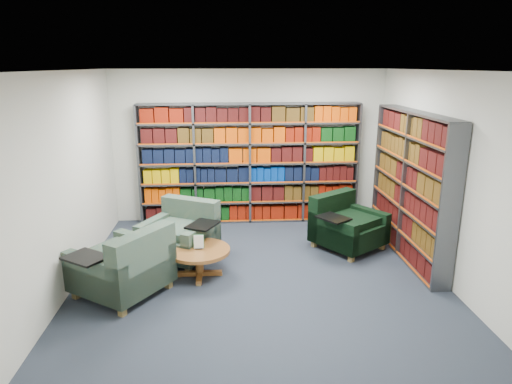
{
  "coord_description": "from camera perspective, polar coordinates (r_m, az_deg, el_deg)",
  "views": [
    {
      "loc": [
        -0.44,
        -5.88,
        2.87
      ],
      "look_at": [
        0.0,
        0.6,
        1.05
      ],
      "focal_mm": 32.0,
      "sensor_mm": 36.0,
      "label": 1
    }
  ],
  "objects": [
    {
      "name": "chair_teal_left",
      "position": [
        7.1,
        -9.19,
        -5.38
      ],
      "size": [
        1.28,
        1.28,
        0.86
      ],
      "color": "#042A35",
      "rests_on": "ground"
    },
    {
      "name": "bookshelf_right",
      "position": [
        7.27,
        18.74,
        0.7
      ],
      "size": [
        0.28,
        2.5,
        2.2
      ],
      "color": "#47494F",
      "rests_on": "ground"
    },
    {
      "name": "coffee_table",
      "position": [
        6.44,
        -7.12,
        -7.75
      ],
      "size": [
        0.86,
        0.86,
        0.61
      ],
      "color": "brown",
      "rests_on": "ground"
    },
    {
      "name": "room_shell",
      "position": [
        6.08,
        0.38,
        1.66
      ],
      "size": [
        5.02,
        5.02,
        2.82
      ],
      "color": "#1D212F",
      "rests_on": "ground"
    },
    {
      "name": "chair_green_right",
      "position": [
        7.53,
        10.97,
        -4.25
      ],
      "size": [
        1.3,
        1.3,
        0.85
      ],
      "color": "black",
      "rests_on": "ground"
    },
    {
      "name": "bookshelf_back",
      "position": [
        8.42,
        -0.8,
        3.5
      ],
      "size": [
        4.0,
        0.28,
        2.2
      ],
      "color": "#47494F",
      "rests_on": "ground"
    },
    {
      "name": "chair_teal_front",
      "position": [
        6.1,
        -15.85,
        -9.19
      ],
      "size": [
        1.39,
        1.39,
        0.91
      ],
      "color": "#042A35",
      "rests_on": "ground"
    }
  ]
}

